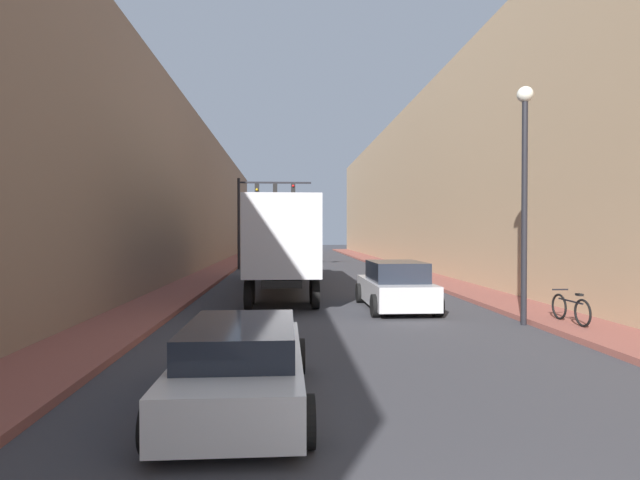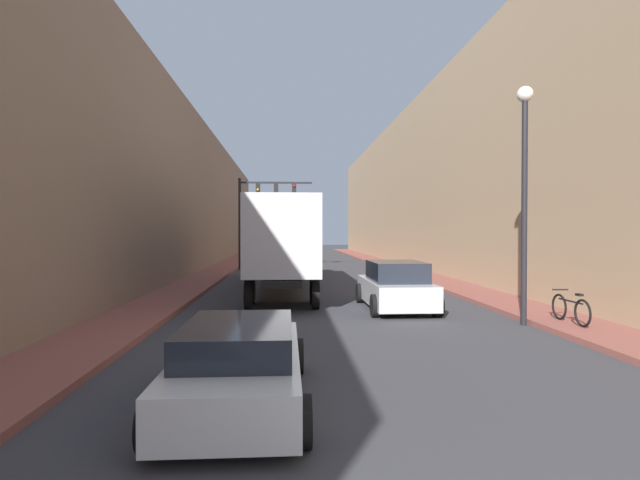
{
  "view_description": "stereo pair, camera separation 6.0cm",
  "coord_description": "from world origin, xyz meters",
  "px_view_note": "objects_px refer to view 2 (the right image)",
  "views": [
    {
      "loc": [
        -1.68,
        -1.83,
        2.58
      ],
      "look_at": [
        -0.54,
        14.69,
        2.32
      ],
      "focal_mm": 28.0,
      "sensor_mm": 36.0,
      "label": 1
    },
    {
      "loc": [
        -1.62,
        -1.83,
        2.58
      ],
      "look_at": [
        -0.54,
        14.69,
        2.32
      ],
      "focal_mm": 28.0,
      "sensor_mm": 36.0,
      "label": 2
    }
  ],
  "objects_px": {
    "semi_truck": "(283,241)",
    "sedan_car": "(240,364)",
    "traffic_signal_gantry": "(259,205)",
    "parked_bicycle": "(570,309)",
    "suv_car": "(395,286)",
    "street_lamp": "(525,172)"
  },
  "relations": [
    {
      "from": "suv_car",
      "to": "traffic_signal_gantry",
      "type": "bearing_deg",
      "value": 106.82
    },
    {
      "from": "sedan_car",
      "to": "traffic_signal_gantry",
      "type": "height_order",
      "value": "traffic_signal_gantry"
    },
    {
      "from": "semi_truck",
      "to": "suv_car",
      "type": "bearing_deg",
      "value": -58.66
    },
    {
      "from": "semi_truck",
      "to": "traffic_signal_gantry",
      "type": "bearing_deg",
      "value": 98.32
    },
    {
      "from": "suv_car",
      "to": "parked_bicycle",
      "type": "bearing_deg",
      "value": -43.15
    },
    {
      "from": "sedan_car",
      "to": "parked_bicycle",
      "type": "bearing_deg",
      "value": 32.79
    },
    {
      "from": "sedan_car",
      "to": "street_lamp",
      "type": "height_order",
      "value": "street_lamp"
    },
    {
      "from": "sedan_car",
      "to": "traffic_signal_gantry",
      "type": "distance_m",
      "value": 27.82
    },
    {
      "from": "sedan_car",
      "to": "suv_car",
      "type": "bearing_deg",
      "value": 64.32
    },
    {
      "from": "traffic_signal_gantry",
      "to": "parked_bicycle",
      "type": "relative_size",
      "value": 3.48
    },
    {
      "from": "semi_truck",
      "to": "sedan_car",
      "type": "bearing_deg",
      "value": -92.02
    },
    {
      "from": "parked_bicycle",
      "to": "sedan_car",
      "type": "bearing_deg",
      "value": -147.21
    },
    {
      "from": "suv_car",
      "to": "traffic_signal_gantry",
      "type": "xyz_separation_m",
      "value": [
        -5.59,
        18.51,
        3.73
      ]
    },
    {
      "from": "sedan_car",
      "to": "suv_car",
      "type": "height_order",
      "value": "suv_car"
    },
    {
      "from": "semi_truck",
      "to": "parked_bicycle",
      "type": "height_order",
      "value": "semi_truck"
    },
    {
      "from": "suv_car",
      "to": "street_lamp",
      "type": "distance_m",
      "value": 5.51
    },
    {
      "from": "parked_bicycle",
      "to": "traffic_signal_gantry",
      "type": "bearing_deg",
      "value": 113.23
    },
    {
      "from": "semi_truck",
      "to": "suv_car",
      "type": "relative_size",
      "value": 3.24
    },
    {
      "from": "semi_truck",
      "to": "sedan_car",
      "type": "height_order",
      "value": "semi_truck"
    },
    {
      "from": "sedan_car",
      "to": "suv_car",
      "type": "distance_m",
      "value": 10.0
    },
    {
      "from": "sedan_car",
      "to": "semi_truck",
      "type": "bearing_deg",
      "value": 87.98
    },
    {
      "from": "traffic_signal_gantry",
      "to": "suv_car",
      "type": "bearing_deg",
      "value": -73.18
    }
  ]
}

